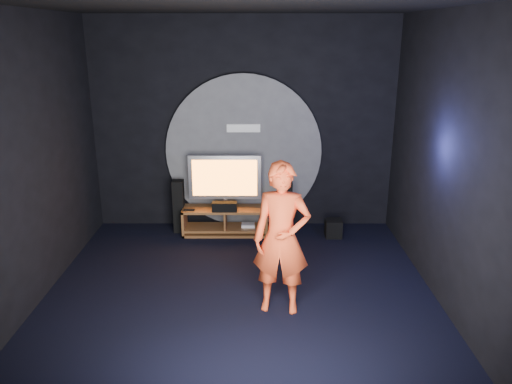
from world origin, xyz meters
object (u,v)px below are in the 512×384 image
at_px(subwoofer, 333,228).
at_px(tower_speaker_left, 179,206).
at_px(tv, 225,179).
at_px(player, 282,239).
at_px(media_console, 226,222).
at_px(tower_speaker_right, 286,207).

bearing_deg(subwoofer, tower_speaker_left, 174.92).
xyz_separation_m(tv, player, (0.81, -2.45, -0.01)).
xyz_separation_m(media_console, tv, (-0.01, 0.07, 0.73)).
xyz_separation_m(media_console, subwoofer, (1.78, -0.14, -0.05)).
bearing_deg(media_console, tv, 95.99).
height_order(media_console, tv, tv).
relative_size(tower_speaker_left, tower_speaker_right, 1.00).
distance_m(tv, player, 2.58).
bearing_deg(tower_speaker_left, media_console, -6.72).
bearing_deg(tower_speaker_right, media_console, -177.27).
distance_m(tv, tower_speaker_left, 0.92).
bearing_deg(media_console, subwoofer, -4.36).
distance_m(tower_speaker_left, subwoofer, 2.59).
xyz_separation_m(tv, subwoofer, (1.79, -0.20, -0.78)).
height_order(media_console, tower_speaker_left, tower_speaker_left).
height_order(tower_speaker_left, tower_speaker_right, same).
bearing_deg(tower_speaker_left, player, -57.25).
distance_m(media_console, tv, 0.74).
bearing_deg(subwoofer, player, -113.40).
relative_size(tower_speaker_right, subwoofer, 3.06).
xyz_separation_m(media_console, tower_speaker_right, (1.01, 0.05, 0.25)).
xyz_separation_m(tv, tower_speaker_left, (-0.78, 0.03, -0.48)).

